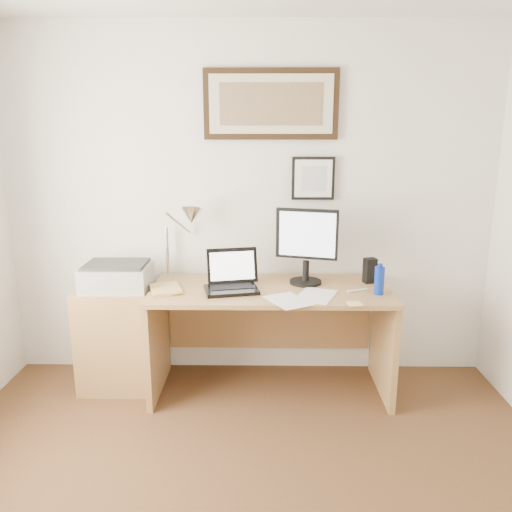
{
  "coord_description": "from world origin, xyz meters",
  "views": [
    {
      "loc": [
        0.1,
        -1.56,
        1.76
      ],
      "look_at": [
        0.06,
        1.43,
        1.02
      ],
      "focal_mm": 35.0,
      "sensor_mm": 36.0,
      "label": 1
    }
  ],
  "objects_px": {
    "lcd_monitor": "(307,243)",
    "printer": "(117,276)",
    "water_bottle": "(379,281)",
    "laptop": "(232,281)",
    "desk": "(270,316)",
    "book": "(151,290)",
    "side_cabinet": "(118,338)"
  },
  "relations": [
    {
      "from": "lcd_monitor",
      "to": "printer",
      "type": "height_order",
      "value": "lcd_monitor"
    },
    {
      "from": "water_bottle",
      "to": "laptop",
      "type": "distance_m",
      "value": 0.96
    },
    {
      "from": "desk",
      "to": "water_bottle",
      "type": "bearing_deg",
      "value": -16.43
    },
    {
      "from": "book",
      "to": "printer",
      "type": "distance_m",
      "value": 0.29
    },
    {
      "from": "side_cabinet",
      "to": "printer",
      "type": "relative_size",
      "value": 1.66
    },
    {
      "from": "side_cabinet",
      "to": "desk",
      "type": "distance_m",
      "value": 1.08
    },
    {
      "from": "water_bottle",
      "to": "printer",
      "type": "bearing_deg",
      "value": 174.68
    },
    {
      "from": "side_cabinet",
      "to": "lcd_monitor",
      "type": "xyz_separation_m",
      "value": [
        1.31,
        0.05,
        0.68
      ]
    },
    {
      "from": "side_cabinet",
      "to": "water_bottle",
      "type": "bearing_deg",
      "value": -5.49
    },
    {
      "from": "book",
      "to": "lcd_monitor",
      "type": "bearing_deg",
      "value": 10.71
    },
    {
      "from": "laptop",
      "to": "lcd_monitor",
      "type": "xyz_separation_m",
      "value": [
        0.5,
        0.13,
        0.23
      ]
    },
    {
      "from": "side_cabinet",
      "to": "laptop",
      "type": "relative_size",
      "value": 1.9
    },
    {
      "from": "water_bottle",
      "to": "laptop",
      "type": "bearing_deg",
      "value": 174.6
    },
    {
      "from": "side_cabinet",
      "to": "lcd_monitor",
      "type": "bearing_deg",
      "value": 2.34
    },
    {
      "from": "water_bottle",
      "to": "book",
      "type": "height_order",
      "value": "water_bottle"
    },
    {
      "from": "book",
      "to": "printer",
      "type": "xyz_separation_m",
      "value": [
        -0.26,
        0.13,
        0.06
      ]
    },
    {
      "from": "lcd_monitor",
      "to": "water_bottle",
      "type": "bearing_deg",
      "value": -26.34
    },
    {
      "from": "laptop",
      "to": "book",
      "type": "bearing_deg",
      "value": -173.37
    },
    {
      "from": "side_cabinet",
      "to": "printer",
      "type": "distance_m",
      "value": 0.45
    },
    {
      "from": "side_cabinet",
      "to": "laptop",
      "type": "height_order",
      "value": "laptop"
    },
    {
      "from": "printer",
      "to": "lcd_monitor",
      "type": "bearing_deg",
      "value": 2.75
    },
    {
      "from": "book",
      "to": "laptop",
      "type": "bearing_deg",
      "value": 6.63
    },
    {
      "from": "side_cabinet",
      "to": "water_bottle",
      "type": "height_order",
      "value": "water_bottle"
    },
    {
      "from": "laptop",
      "to": "side_cabinet",
      "type": "bearing_deg",
      "value": 174.4
    },
    {
      "from": "side_cabinet",
      "to": "desk",
      "type": "xyz_separation_m",
      "value": [
        1.07,
        0.04,
        0.15
      ]
    },
    {
      "from": "book",
      "to": "lcd_monitor",
      "type": "relative_size",
      "value": 0.5
    },
    {
      "from": "desk",
      "to": "lcd_monitor",
      "type": "bearing_deg",
      "value": 4.33
    },
    {
      "from": "desk",
      "to": "lcd_monitor",
      "type": "height_order",
      "value": "lcd_monitor"
    },
    {
      "from": "laptop",
      "to": "printer",
      "type": "relative_size",
      "value": 0.87
    },
    {
      "from": "laptop",
      "to": "printer",
      "type": "bearing_deg",
      "value": 174.78
    },
    {
      "from": "water_bottle",
      "to": "lcd_monitor",
      "type": "height_order",
      "value": "lcd_monitor"
    },
    {
      "from": "side_cabinet",
      "to": "laptop",
      "type": "xyz_separation_m",
      "value": [
        0.81,
        -0.08,
        0.44
      ]
    }
  ]
}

